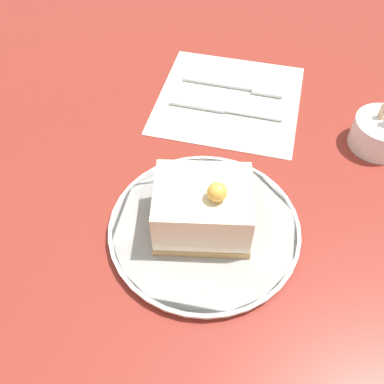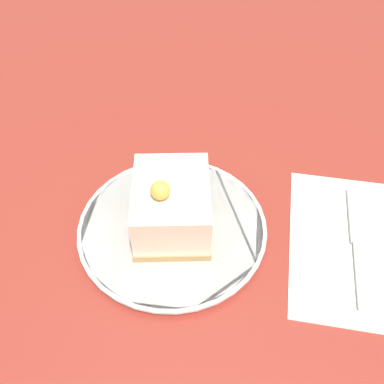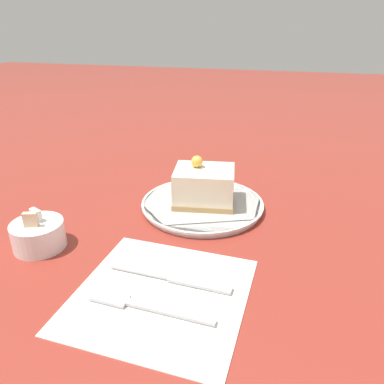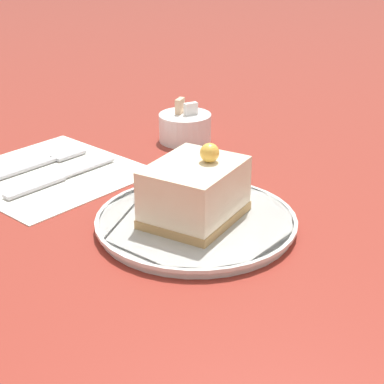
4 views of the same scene
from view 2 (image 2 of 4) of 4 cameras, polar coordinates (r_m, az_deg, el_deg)
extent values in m
plane|color=maroon|center=(0.50, -3.12, -7.91)|extent=(4.00, 4.00, 0.00)
cylinder|color=silver|center=(0.51, -2.13, -4.90)|extent=(0.21, 0.21, 0.01)
cylinder|color=silver|center=(0.50, -2.14, -4.62)|extent=(0.22, 0.22, 0.00)
cube|color=#AD8451|center=(0.50, -2.06, -3.90)|extent=(0.10, 0.12, 0.01)
cube|color=beige|center=(0.47, -2.16, -1.55)|extent=(0.10, 0.12, 0.05)
sphere|color=#EFB747|center=(0.44, -4.25, 0.24)|extent=(0.02, 0.02, 0.02)
cube|color=white|center=(0.54, 24.06, -6.92)|extent=(0.22, 0.22, 0.00)
cube|color=#B2B2B7|center=(0.56, 20.86, -2.89)|extent=(0.02, 0.09, 0.00)
cube|color=#B2B2B7|center=(0.51, 21.47, -10.25)|extent=(0.01, 0.08, 0.00)
camera|label=1|loc=(0.42, -57.29, 32.55)|focal=40.00mm
camera|label=3|loc=(0.69, 61.59, 17.63)|focal=35.00mm
camera|label=4|loc=(0.91, -29.38, 38.75)|focal=60.00mm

